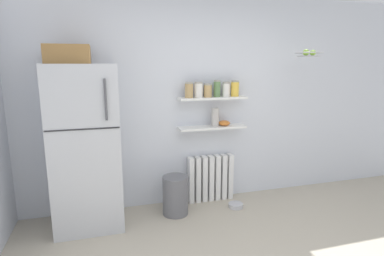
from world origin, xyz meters
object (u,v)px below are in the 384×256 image
Objects in this scene: vase at (215,117)px; hanging_fruit_basket at (309,54)px; storage_jar_4 at (226,89)px; trash_bin at (175,195)px; storage_jar_5 at (235,89)px; shelf_bowl at (224,123)px; radiator at (211,178)px; pet_food_bowl at (236,205)px; storage_jar_3 at (217,89)px; storage_jar_0 at (189,90)px; refrigerator at (85,144)px; storage_jar_2 at (208,90)px; storage_jar_1 at (198,90)px.

vase is 1.35m from hanging_fruit_basket.
storage_jar_4 reaches higher than trash_bin.
storage_jar_5 reaches higher than shelf_bowl.
radiator reaches higher than pet_food_bowl.
shelf_bowl is at bearing -10.37° from radiator.
trash_bin is at bearing -158.17° from vase.
hanging_fruit_basket reaches higher than shelf_bowl.
storage_jar_3 is (0.06, -0.03, 1.16)m from radiator.
hanging_fruit_basket reaches higher than pet_food_bowl.
storage_jar_4 is 1.45m from pet_food_bowl.
storage_jar_5 is (0.30, -0.03, 1.16)m from radiator.
radiator is at bearing 25.98° from trash_bin.
storage_jar_0 is at bearing 180.00° from shelf_bowl.
trash_bin is at bearing -135.63° from storage_jar_0.
pet_food_bowl is (1.73, -0.08, -0.90)m from refrigerator.
storage_jar_2 is 1.32m from trash_bin.
radiator is at bearing 169.63° from shelf_bowl.
storage_jar_0 is 0.57× the size of hanging_fruit_basket.
storage_jar_5 reaches higher than radiator.
storage_jar_0 is 1.00× the size of storage_jar_1.
storage_jar_0 is 0.60m from storage_jar_5.
pet_food_bowl is at bearing -53.35° from radiator.
pet_food_bowl is at bearing -76.89° from shelf_bowl.
storage_jar_0 is 0.24m from storage_jar_2.
storage_jar_3 reaches higher than pet_food_bowl.
storage_jar_5 is (0.12, -0.00, 0.01)m from storage_jar_4.
shelf_bowl is at bearing 0.00° from vase.
pet_food_bowl is (0.05, -0.28, -1.43)m from storage_jar_4.
storage_jar_2 is 1.12× the size of shelf_bowl.
storage_jar_3 is at bearing 0.00° from storage_jar_0.
shelf_bowl is (0.10, 0.00, -0.44)m from storage_jar_3.
refrigerator is at bearing 177.51° from pet_food_bowl.
storage_jar_3 is at bearing 7.34° from refrigerator.
storage_jar_5 is at bearing -5.74° from radiator.
storage_jar_2 is 0.84× the size of storage_jar_5.
refrigerator reaches higher than storage_jar_1.
trash_bin is at bearing -154.11° from storage_jar_2.
radiator reaches higher than trash_bin.
radiator is 3.18× the size of storage_jar_1.
shelf_bowl is (0.22, -0.00, -0.42)m from storage_jar_2.
storage_jar_0 is at bearing 44.37° from trash_bin.
storage_jar_2 is 0.80× the size of storage_jar_3.
storage_jar_5 is 1.34× the size of shelf_bowl.
hanging_fruit_basket is (2.60, -0.13, 0.96)m from refrigerator.
storage_jar_3 reaches higher than shelf_bowl.
storage_jar_5 is 1.08× the size of pet_food_bowl.
storage_jar_4 is (1.68, 0.20, 0.53)m from refrigerator.
radiator is at bearing 9.52° from storage_jar_1.
storage_jar_3 is at bearing 121.35° from pet_food_bowl.
storage_jar_1 is at bearing -180.00° from vase.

